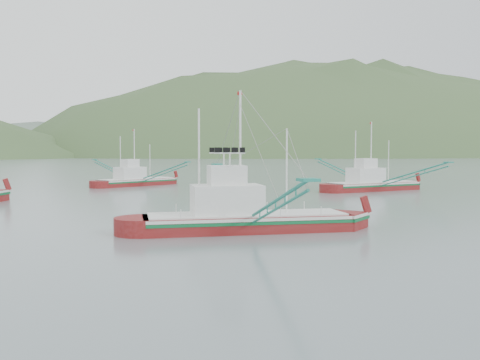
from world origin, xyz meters
name	(u,v)px	position (x,y,z in m)	size (l,w,h in m)	color
ground	(267,232)	(0.00, 0.00, 0.00)	(1200.00, 1200.00, 0.00)	slate
main_boat	(244,208)	(-1.35, 0.98, 1.57)	(14.37, 25.36, 10.30)	maroon
bg_boat_right	(372,178)	(26.58, 29.81, 1.71)	(14.10, 24.50, 10.02)	maroon
bg_boat_far	(136,173)	(-2.68, 49.62, 1.96)	(15.18, 21.40, 9.38)	maroon
headland_right	(341,155)	(240.00, 430.00, 0.00)	(684.00, 432.00, 306.00)	#3C582D
ridge_distant	(109,155)	(30.00, 560.00, 0.00)	(960.00, 400.00, 240.00)	slate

